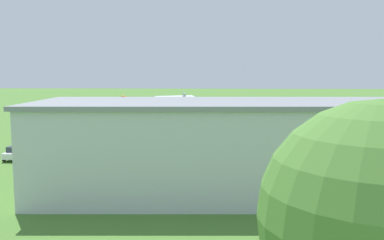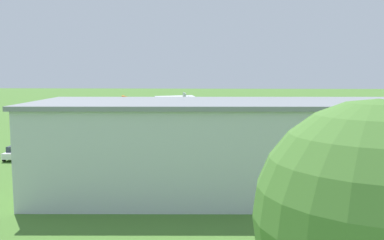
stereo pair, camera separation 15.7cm
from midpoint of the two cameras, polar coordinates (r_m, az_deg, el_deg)
The scene contains 12 objects.
ground_plane at distance 70.16m, azimuth 2.80°, elevation -1.76°, with size 400.00×400.00×0.00m, color #47752D.
hangar at distance 35.05m, azimuth 5.33°, elevation -3.67°, with size 32.85×13.48×7.72m.
biplane at distance 71.55m, azimuth -1.92°, elevation 2.35°, with size 7.35×6.72×3.71m.
car_red at distance 48.89m, azimuth -15.80°, elevation -4.60°, with size 2.23×4.61×1.65m.
car_white at distance 52.86m, azimuth -22.68°, elevation -4.06°, with size 2.11×4.19×1.59m.
person_at_fence_line at distance 52.85m, azimuth -1.15°, elevation -3.59°, with size 0.44×0.44×1.61m.
person_walking_on_apron at distance 53.03m, azimuth -8.58°, elevation -3.64°, with size 0.51×0.51×1.60m.
person_near_hangar_door at distance 52.96m, azimuth 14.26°, elevation -3.75°, with size 0.50×0.50×1.64m.
person_watching_takeoff at distance 52.29m, azimuth 18.70°, elevation -4.05°, with size 0.44×0.44×1.59m.
person_by_parked_cars at distance 48.63m, azimuth 23.72°, elevation -4.94°, with size 0.47×0.47×1.74m.
tree_by_windsock at distance 13.31m, azimuth 23.82°, elevation -12.26°, with size 6.86×6.86×9.31m.
windsock at distance 79.54m, azimuth -8.97°, elevation 2.86°, with size 1.47×0.97×5.84m.
Camera 2 is at (-0.33, 69.44, 10.01)m, focal length 38.96 mm.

